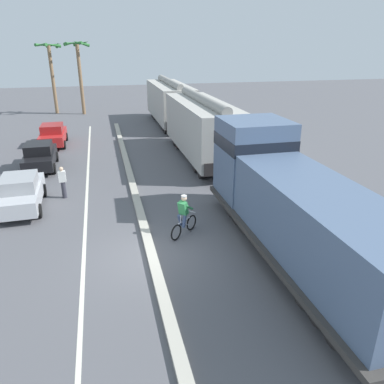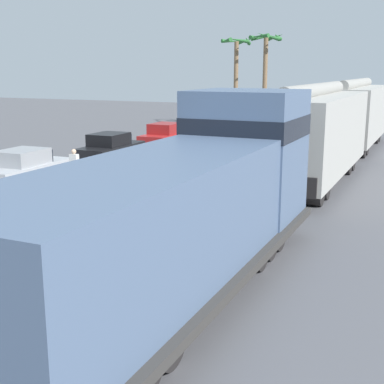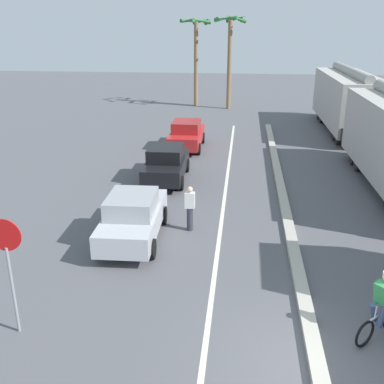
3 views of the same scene
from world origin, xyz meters
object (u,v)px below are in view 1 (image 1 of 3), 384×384
at_px(locomotive, 290,204).
at_px(parked_car_silver, 21,192).
at_px(palm_tree_far, 79,60).
at_px(hopper_car_middle, 170,102).
at_px(hopper_car_lead, 202,128).
at_px(cyclist, 184,217).
at_px(palm_tree_near, 51,63).
at_px(pedestrian_by_cars, 63,182).
at_px(parked_car_black, 40,156).
at_px(parked_car_red, 53,135).

bearing_deg(locomotive, parked_car_silver, 148.78).
bearing_deg(palm_tree_far, hopper_car_middle, -43.52).
relative_size(hopper_car_lead, cyclist, 6.18).
relative_size(hopper_car_middle, cyclist, 6.18).
xyz_separation_m(palm_tree_near, pedestrian_by_cars, (2.49, -25.65, -4.43)).
bearing_deg(hopper_car_lead, cyclist, -109.00).
bearing_deg(parked_car_black, cyclist, -57.52).
bearing_deg(parked_car_silver, parked_car_black, 89.36).
bearing_deg(palm_tree_near, parked_car_black, -87.83).
xyz_separation_m(hopper_car_middle, cyclist, (-3.54, -21.87, -1.26)).
relative_size(hopper_car_lead, pedestrian_by_cars, 6.54).
distance_m(locomotive, parked_car_black, 16.08).
distance_m(parked_car_silver, parked_car_black, 6.15).
xyz_separation_m(parked_car_silver, palm_tree_far, (2.17, 25.23, 4.73)).
relative_size(parked_car_black, palm_tree_near, 0.58).
bearing_deg(locomotive, parked_car_red, 118.94).
bearing_deg(parked_car_silver, parked_car_red, 88.62).
bearing_deg(parked_car_red, parked_car_silver, -91.38).
distance_m(hopper_car_middle, parked_car_black, 15.34).
distance_m(cyclist, palm_tree_far, 30.30).
bearing_deg(palm_tree_near, pedestrian_by_cars, -84.46).
relative_size(hopper_car_middle, palm_tree_far, 1.40).
bearing_deg(parked_car_red, locomotive, -61.06).
relative_size(hopper_car_lead, parked_car_black, 2.50).
height_order(cyclist, pedestrian_by_cars, cyclist).
relative_size(cyclist, pedestrian_by_cars, 1.06).
distance_m(hopper_car_lead, pedestrian_by_cars, 9.95).
relative_size(parked_car_silver, cyclist, 2.48).
bearing_deg(parked_car_red, palm_tree_near, 93.85).
height_order(parked_car_black, palm_tree_far, palm_tree_far).
bearing_deg(palm_tree_far, parked_car_silver, -94.92).
distance_m(locomotive, parked_car_red, 20.69).
bearing_deg(pedestrian_by_cars, parked_car_red, 97.79).
relative_size(hopper_car_lead, palm_tree_far, 1.40).
height_order(parked_car_black, pedestrian_by_cars, same).
distance_m(palm_tree_far, pedestrian_by_cars, 24.79).
bearing_deg(pedestrian_by_cars, cyclist, -46.56).
distance_m(palm_tree_near, palm_tree_far, 3.17).
bearing_deg(locomotive, cyclist, 151.93).
height_order(hopper_car_lead, palm_tree_near, palm_tree_near).
bearing_deg(hopper_car_middle, hopper_car_lead, -90.00).
xyz_separation_m(cyclist, palm_tree_near, (-7.45, 30.89, 4.46)).
height_order(locomotive, palm_tree_near, palm_tree_near).
xyz_separation_m(parked_car_silver, pedestrian_by_cars, (1.79, 0.89, 0.03)).
height_order(hopper_car_lead, parked_car_black, hopper_car_lead).
bearing_deg(parked_car_red, parked_car_black, -92.16).
bearing_deg(hopper_car_middle, pedestrian_by_cars, -117.08).
xyz_separation_m(parked_car_silver, cyclist, (6.75, -4.35, 0.00)).
distance_m(hopper_car_middle, palm_tree_near, 14.57).
bearing_deg(parked_car_silver, hopper_car_lead, 29.93).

